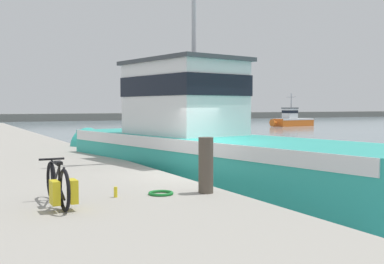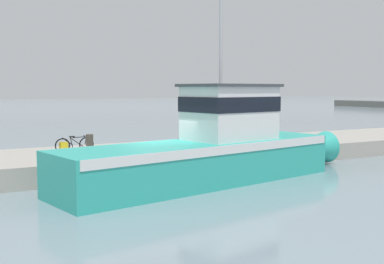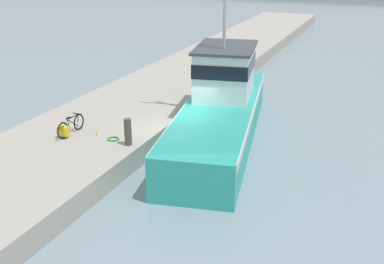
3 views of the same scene
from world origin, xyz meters
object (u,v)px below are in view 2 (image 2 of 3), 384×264
fishing_boat_main (216,147)px  mooring_post (90,148)px  water_bottle_on_curb (87,153)px  bicycle_touring (71,145)px

fishing_boat_main → mooring_post: fishing_boat_main is taller
fishing_boat_main → mooring_post: bearing=-127.1°
water_bottle_on_curb → mooring_post: bearing=-12.4°
mooring_post → water_bottle_on_curb: 1.78m
mooring_post → fishing_boat_main: bearing=63.5°
bicycle_touring → water_bottle_on_curb: 1.19m
bicycle_touring → water_bottle_on_curb: bearing=20.5°
fishing_boat_main → water_bottle_on_curb: fishing_boat_main is taller
mooring_post → bicycle_touring: bearing=-179.3°
bicycle_touring → water_bottle_on_curb: size_ratio=9.22×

